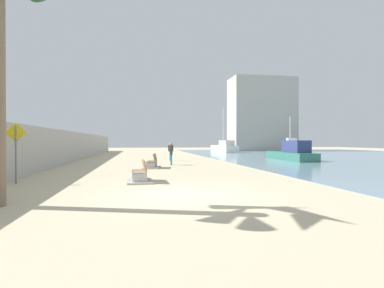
# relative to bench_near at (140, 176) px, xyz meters

# --- Properties ---
(ground_plane) EXTENTS (120.00, 120.00, 0.00)m
(ground_plane) POSITION_rel_bench_near_xyz_m (1.39, 14.28, -0.23)
(ground_plane) COLOR #C6B793
(seawall) EXTENTS (0.80, 64.00, 2.66)m
(seawall) POSITION_rel_bench_near_xyz_m (-6.11, 14.28, 1.10)
(seawall) COLOR #ADAAA3
(seawall) RESTS_ON ground
(bench_near) EXTENTS (1.19, 2.14, 0.98)m
(bench_near) POSITION_rel_bench_near_xyz_m (0.00, 0.00, 0.00)
(bench_near) COLOR #ADAAA3
(bench_near) RESTS_ON ground
(bench_far) EXTENTS (1.37, 2.23, 0.98)m
(bench_far) POSITION_rel_bench_near_xyz_m (0.85, 7.14, 0.00)
(bench_far) COLOR #ADAAA3
(bench_far) RESTS_ON ground
(person_walking) EXTENTS (0.22, 0.53, 1.61)m
(person_walking) POSITION_rel_bench_near_xyz_m (2.40, 9.53, 0.70)
(person_walking) COLOR teal
(person_walking) RESTS_ON ground
(person_standing) EXTENTS (0.46, 0.32, 1.71)m
(person_standing) POSITION_rel_bench_near_xyz_m (2.88, 14.67, 0.76)
(person_standing) COLOR teal
(person_standing) RESTS_ON ground
(boat_distant) EXTENTS (2.99, 7.18, 7.40)m
(boat_distant) POSITION_rel_bench_near_xyz_m (13.96, 35.73, 0.54)
(boat_distant) COLOR white
(boat_distant) RESTS_ON water_bay
(boat_far_right) EXTENTS (2.01, 7.14, 1.84)m
(boat_far_right) POSITION_rel_bench_near_xyz_m (14.12, 13.01, 0.47)
(boat_far_right) COLOR #337060
(boat_far_right) RESTS_ON water_bay
(boat_far_left) EXTENTS (4.15, 7.38, 5.66)m
(boat_far_left) POSITION_rel_bench_near_xyz_m (23.22, 30.94, 0.65)
(boat_far_left) COLOR #337060
(boat_far_left) RESTS_ON water_bay
(pedestrian_sign) EXTENTS (0.85, 0.08, 2.60)m
(pedestrian_sign) POSITION_rel_bench_near_xyz_m (-5.20, 0.15, 1.38)
(pedestrian_sign) COLOR slate
(pedestrian_sign) RESTS_ON ground
(harbor_building) EXTENTS (12.00, 6.00, 13.81)m
(harbor_building) POSITION_rel_bench_near_xyz_m (23.12, 42.28, 6.67)
(harbor_building) COLOR #ADAAA3
(harbor_building) RESTS_ON ground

